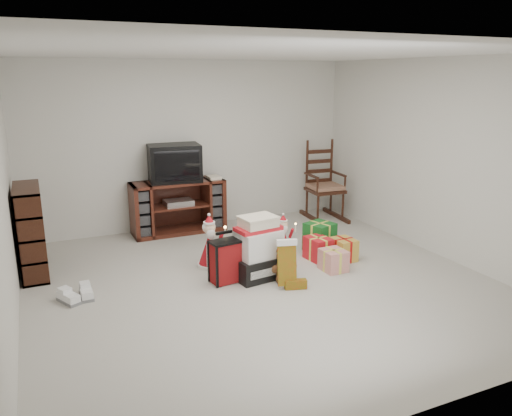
# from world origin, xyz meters

# --- Properties ---
(room) EXTENTS (5.01, 5.01, 2.51)m
(room) POSITION_xyz_m (0.00, 0.00, 1.25)
(room) COLOR beige
(room) RESTS_ON ground
(tv_stand) EXTENTS (1.36, 0.49, 0.78)m
(tv_stand) POSITION_xyz_m (-0.33, 2.23, 0.39)
(tv_stand) COLOR #4C2015
(tv_stand) RESTS_ON floor
(bookshelf) EXTENTS (0.29, 0.86, 1.05)m
(bookshelf) POSITION_xyz_m (-2.33, 1.35, 0.51)
(bookshelf) COLOR #361A0E
(bookshelf) RESTS_ON floor
(rocking_chair) EXTENTS (0.59, 0.91, 1.32)m
(rocking_chair) POSITION_xyz_m (2.04, 2.02, 0.45)
(rocking_chair) COLOR #361A0E
(rocking_chair) RESTS_ON floor
(gift_pile) EXTENTS (0.62, 0.49, 0.72)m
(gift_pile) POSITION_xyz_m (0.04, 0.16, 0.32)
(gift_pile) COLOR black
(gift_pile) RESTS_ON floor
(red_suitcase) EXTENTS (0.40, 0.25, 0.58)m
(red_suitcase) POSITION_xyz_m (-0.33, 0.18, 0.25)
(red_suitcase) COLOR maroon
(red_suitcase) RESTS_ON floor
(stocking) EXTENTS (0.28, 0.18, 0.56)m
(stocking) POSITION_xyz_m (0.20, -0.24, 0.28)
(stocking) COLOR #0E7E15
(stocking) RESTS_ON floor
(teddy_bear) EXTENTS (0.26, 0.23, 0.38)m
(teddy_bear) POSITION_xyz_m (0.28, 0.01, 0.17)
(teddy_bear) COLOR brown
(teddy_bear) RESTS_ON floor
(santa_figurine) EXTENTS (0.27, 0.25, 0.54)m
(santa_figurine) POSITION_xyz_m (0.65, 0.73, 0.21)
(santa_figurine) COLOR #AD121C
(santa_figurine) RESTS_ON floor
(mrs_claus_figurine) EXTENTS (0.32, 0.31, 0.66)m
(mrs_claus_figurine) POSITION_xyz_m (-0.36, 0.71, 0.25)
(mrs_claus_figurine) COLOR #AD121C
(mrs_claus_figurine) RESTS_ON floor
(sneaker_pair) EXTENTS (0.37, 0.32, 0.10)m
(sneaker_pair) POSITION_xyz_m (-1.94, 0.38, 0.05)
(sneaker_pair) COLOR white
(sneaker_pair) RESTS_ON floor
(gift_cluster) EXTENTS (0.62, 0.96, 0.29)m
(gift_cluster) POSITION_xyz_m (1.08, 0.32, 0.14)
(gift_cluster) COLOR red
(gift_cluster) RESTS_ON floor
(crt_television) EXTENTS (0.79, 0.61, 0.54)m
(crt_television) POSITION_xyz_m (-0.35, 2.25, 1.05)
(crt_television) COLOR black
(crt_television) RESTS_ON tv_stand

